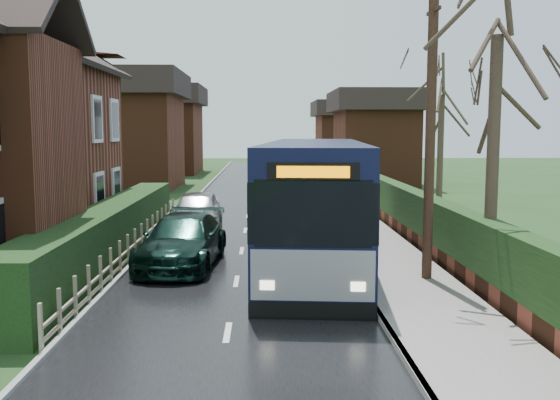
{
  "coord_description": "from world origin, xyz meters",
  "views": [
    {
      "loc": [
        0.68,
        -13.5,
        3.86
      ],
      "look_at": [
        1.18,
        4.62,
        1.8
      ],
      "focal_mm": 40.0,
      "sensor_mm": 36.0,
      "label": 1
    }
  ],
  "objects_px": {
    "car_green": "(183,241)",
    "bus": "(315,203)",
    "bus_stop_sign": "(351,206)",
    "car_silver": "(197,211)",
    "telegraph_pole": "(430,138)"
  },
  "relations": [
    {
      "from": "car_green",
      "to": "bus",
      "type": "bearing_deg",
      "value": 10.97
    },
    {
      "from": "bus_stop_sign",
      "to": "car_silver",
      "type": "bearing_deg",
      "value": 120.98
    },
    {
      "from": "car_silver",
      "to": "telegraph_pole",
      "type": "distance_m",
      "value": 11.03
    },
    {
      "from": "telegraph_pole",
      "to": "bus_stop_sign",
      "type": "bearing_deg",
      "value": 122.33
    },
    {
      "from": "car_green",
      "to": "telegraph_pole",
      "type": "height_order",
      "value": "telegraph_pole"
    },
    {
      "from": "car_green",
      "to": "bus_stop_sign",
      "type": "distance_m",
      "value": 4.9
    },
    {
      "from": "bus_stop_sign",
      "to": "telegraph_pole",
      "type": "distance_m",
      "value": 3.45
    },
    {
      "from": "bus",
      "to": "car_silver",
      "type": "bearing_deg",
      "value": 130.48
    },
    {
      "from": "bus_stop_sign",
      "to": "telegraph_pole",
      "type": "relative_size",
      "value": 0.35
    },
    {
      "from": "telegraph_pole",
      "to": "car_green",
      "type": "bearing_deg",
      "value": 158.8
    },
    {
      "from": "bus",
      "to": "car_green",
      "type": "bearing_deg",
      "value": -168.6
    },
    {
      "from": "bus",
      "to": "telegraph_pole",
      "type": "bearing_deg",
      "value": -39.98
    },
    {
      "from": "bus",
      "to": "car_green",
      "type": "relative_size",
      "value": 2.37
    },
    {
      "from": "car_silver",
      "to": "bus",
      "type": "bearing_deg",
      "value": -55.58
    },
    {
      "from": "bus",
      "to": "telegraph_pole",
      "type": "distance_m",
      "value": 4.16
    }
  ]
}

